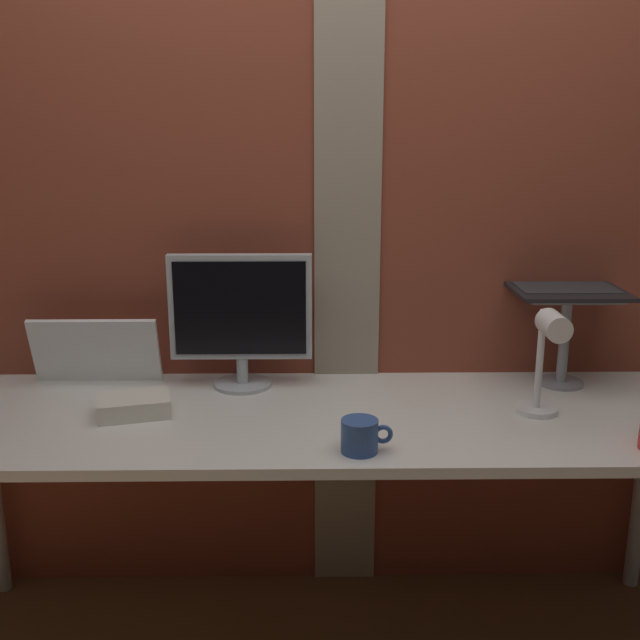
{
  "coord_description": "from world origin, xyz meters",
  "views": [
    {
      "loc": [
        -0.09,
        -2.02,
        1.58
      ],
      "look_at": [
        -0.06,
        0.1,
        1.01
      ],
      "focal_mm": 42.62,
      "sensor_mm": 36.0,
      "label": 1
    }
  ],
  "objects_px": {
    "monitor": "(241,313)",
    "desk_lamp": "(547,353)",
    "whiteboard_panel": "(96,351)",
    "laptop": "(562,271)",
    "coffee_mug": "(360,436)"
  },
  "relations": [
    {
      "from": "coffee_mug",
      "to": "desk_lamp",
      "type": "bearing_deg",
      "value": 21.11
    },
    {
      "from": "laptop",
      "to": "whiteboard_panel",
      "type": "xyz_separation_m",
      "value": [
        -1.47,
        -0.04,
        -0.24
      ]
    },
    {
      "from": "monitor",
      "to": "whiteboard_panel",
      "type": "bearing_deg",
      "value": 175.78
    },
    {
      "from": "whiteboard_panel",
      "to": "coffee_mug",
      "type": "distance_m",
      "value": 0.96
    },
    {
      "from": "laptop",
      "to": "desk_lamp",
      "type": "bearing_deg",
      "value": -111.89
    },
    {
      "from": "desk_lamp",
      "to": "laptop",
      "type": "bearing_deg",
      "value": 68.11
    },
    {
      "from": "monitor",
      "to": "coffee_mug",
      "type": "xyz_separation_m",
      "value": [
        0.34,
        -0.49,
        -0.19
      ]
    },
    {
      "from": "laptop",
      "to": "desk_lamp",
      "type": "xyz_separation_m",
      "value": [
        -0.15,
        -0.36,
        -0.15
      ]
    },
    {
      "from": "monitor",
      "to": "whiteboard_panel",
      "type": "distance_m",
      "value": 0.48
    },
    {
      "from": "monitor",
      "to": "desk_lamp",
      "type": "relative_size",
      "value": 1.37
    },
    {
      "from": "desk_lamp",
      "to": "coffee_mug",
      "type": "relative_size",
      "value": 2.43
    },
    {
      "from": "laptop",
      "to": "desk_lamp",
      "type": "relative_size",
      "value": 1.06
    },
    {
      "from": "monitor",
      "to": "whiteboard_panel",
      "type": "relative_size",
      "value": 1.09
    },
    {
      "from": "monitor",
      "to": "laptop",
      "type": "height_order",
      "value": "laptop"
    },
    {
      "from": "monitor",
      "to": "desk_lamp",
      "type": "distance_m",
      "value": 0.91
    }
  ]
}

